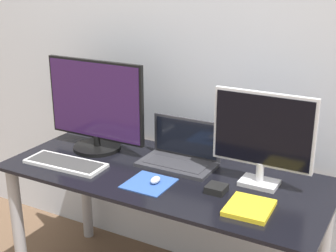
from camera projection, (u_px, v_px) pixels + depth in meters
wall_back at (203, 52)px, 2.44m from camera, size 7.00×0.05×2.50m
desk at (164, 198)px, 2.31m from camera, size 1.59×0.69×0.73m
monitor_left at (96, 108)px, 2.48m from camera, size 0.59×0.26×0.49m
monitor_right at (263, 135)px, 2.06m from camera, size 0.46×0.12×0.44m
laptop at (181, 153)px, 2.35m from camera, size 0.38×0.22×0.22m
keyboard at (65, 163)px, 2.35m from camera, size 0.43×0.18×0.02m
mousepad at (150, 184)px, 2.14m from camera, size 0.20×0.21×0.00m
mouse at (155, 180)px, 2.14m from camera, size 0.04×0.06×0.03m
book at (249, 208)px, 1.91m from camera, size 0.19×0.21×0.02m
power_brick at (216, 189)px, 2.06m from camera, size 0.09×0.09×0.03m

